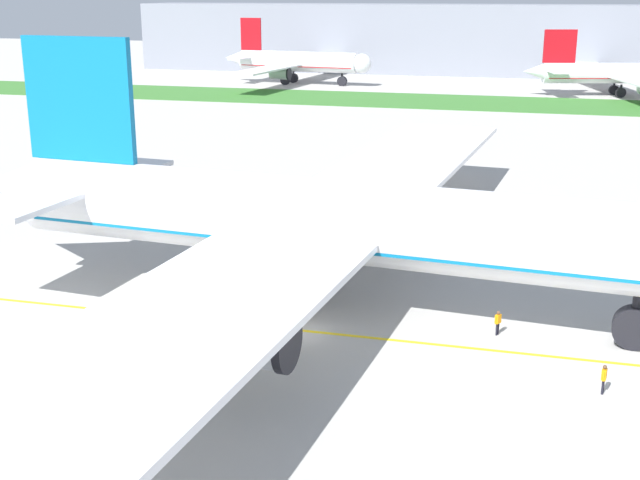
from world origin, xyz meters
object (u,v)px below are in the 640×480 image
object	(u,v)px
parked_airliner_far_left	(296,62)
parked_airliner_far_centre	(630,74)
ground_crew_wingwalker_port	(604,376)
ground_crew_marshaller_front	(498,320)
airliner_foreground	(335,223)

from	to	relation	value
parked_airliner_far_left	parked_airliner_far_centre	world-z (taller)	parked_airliner_far_left
ground_crew_wingwalker_port	parked_airliner_far_centre	xyz separation A→B (m)	(12.93, 144.90, 3.62)
parked_airliner_far_centre	parked_airliner_far_left	bearing A→B (deg)	176.41
parked_airliner_far_left	parked_airliner_far_centre	distance (m)	74.89
ground_crew_marshaller_front	airliner_foreground	bearing A→B (deg)	170.42
airliner_foreground	ground_crew_wingwalker_port	world-z (taller)	airliner_foreground
ground_crew_marshaller_front	parked_airliner_far_centre	distance (m)	139.33
parked_airliner_far_left	ground_crew_marshaller_front	bearing A→B (deg)	-68.70
ground_crew_marshaller_front	parked_airliner_far_left	bearing A→B (deg)	111.30
airliner_foreground	ground_crew_wingwalker_port	bearing A→B (deg)	-26.70
ground_crew_wingwalker_port	parked_airliner_far_left	world-z (taller)	parked_airliner_far_left
ground_crew_wingwalker_port	ground_crew_marshaller_front	distance (m)	9.29
ground_crew_wingwalker_port	parked_airliner_far_centre	distance (m)	145.52
airliner_foreground	parked_airliner_far_left	size ratio (longest dim) A/B	1.67
parked_airliner_far_left	parked_airliner_far_centre	bearing A→B (deg)	-3.59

